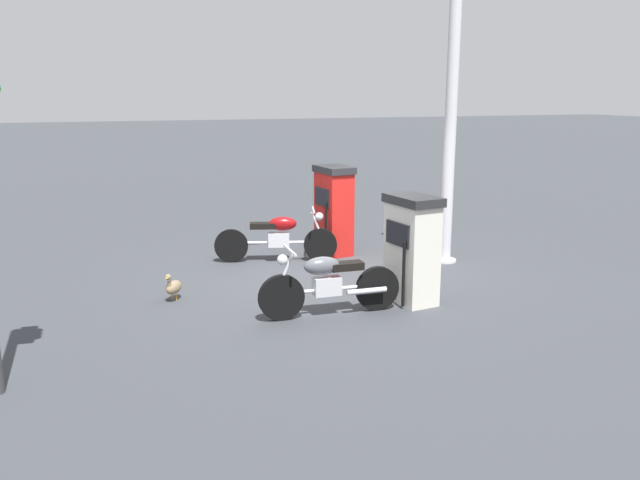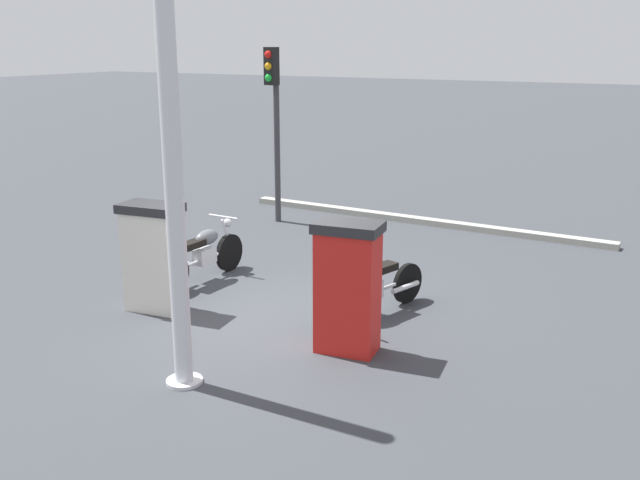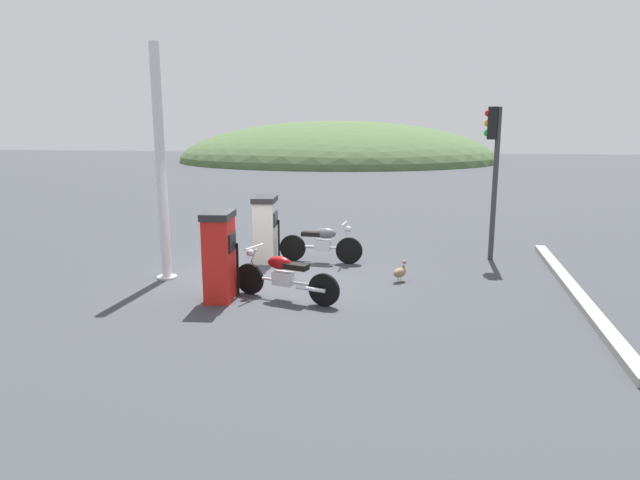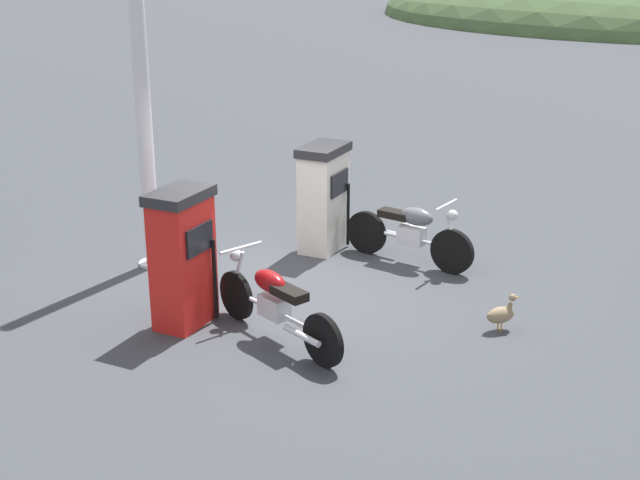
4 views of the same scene
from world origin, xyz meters
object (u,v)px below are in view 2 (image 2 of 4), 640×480
motorcycle_far_pump (203,254)px  roadside_traffic_light (274,104)px  canopy_support_pole (173,181)px  fuel_pump_near (348,287)px  motorcycle_near_pump (370,286)px  fuel_pump_far (154,256)px  wandering_duck (334,251)px

motorcycle_far_pump → roadside_traffic_light: 4.37m
roadside_traffic_light → canopy_support_pole: (-6.68, -2.91, -0.16)m
fuel_pump_near → roadside_traffic_light: size_ratio=0.46×
motorcycle_near_pump → motorcycle_far_pump: size_ratio=1.06×
roadside_traffic_light → canopy_support_pole: 7.29m
fuel_pump_near → fuel_pump_far: (0.00, 2.96, -0.05)m
fuel_pump_near → motorcycle_near_pump: 1.19m
fuel_pump_near → roadside_traffic_light: (5.07, 4.11, 1.59)m
fuel_pump_near → fuel_pump_far: fuel_pump_near is taller
fuel_pump_far → roadside_traffic_light: (5.07, 1.15, 1.64)m
fuel_pump_far → wandering_duck: (3.12, -1.19, -0.56)m
motorcycle_far_pump → roadside_traffic_light: bearing=14.9°
fuel_pump_near → motorcycle_near_pump: fuel_pump_near is taller
motorcycle_near_pump → roadside_traffic_light: roadside_traffic_light is taller
wandering_duck → canopy_support_pole: canopy_support_pole is taller
canopy_support_pole → motorcycle_near_pump: bearing=-20.0°
motorcycle_near_pump → canopy_support_pole: 3.41m
fuel_pump_far → canopy_support_pole: canopy_support_pole is taller
fuel_pump_far → motorcycle_far_pump: 1.34m
wandering_duck → canopy_support_pole: 5.19m
wandering_duck → roadside_traffic_light: bearing=50.3°
motorcycle_near_pump → canopy_support_pole: size_ratio=0.44×
wandering_duck → fuel_pump_near: bearing=-150.5°
fuel_pump_near → motorcycle_near_pump: (1.11, 0.20, -0.36)m
fuel_pump_far → canopy_support_pole: bearing=-132.5°
motorcycle_far_pump → wandering_duck: (1.83, -1.33, -0.24)m
canopy_support_pole → fuel_pump_far: bearing=47.5°
roadside_traffic_light → canopy_support_pole: canopy_support_pole is taller
fuel_pump_far → roadside_traffic_light: size_ratio=0.43×
fuel_pump_far → motorcycle_near_pump: bearing=-68.0°
fuel_pump_near → canopy_support_pole: canopy_support_pole is taller
fuel_pump_near → canopy_support_pole: size_ratio=0.34×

